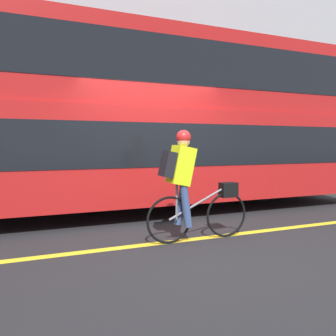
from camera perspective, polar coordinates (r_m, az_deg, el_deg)
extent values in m
plane|color=#232326|center=(4.86, 2.28, -12.79)|extent=(80.00, 80.00, 0.00)
cube|color=yellow|center=(4.92, 1.97, -12.54)|extent=(50.00, 0.14, 0.01)
cube|color=#A8A399|center=(9.63, -10.16, -3.97)|extent=(60.00, 2.19, 0.14)
cube|color=#9E9EA3|center=(11.03, -11.77, 16.70)|extent=(60.00, 0.30, 7.67)
cylinder|color=black|center=(8.48, 15.93, -2.22)|extent=(1.00, 0.30, 1.00)
cube|color=#B21919|center=(6.97, -4.85, 2.27)|extent=(10.11, 2.50, 1.78)
cube|color=black|center=(6.97, -4.86, 4.03)|extent=(9.71, 2.52, 0.78)
cube|color=#B21919|center=(7.12, -4.93, 15.69)|extent=(10.11, 2.40, 1.52)
cube|color=black|center=(7.13, -4.93, 16.29)|extent=(9.71, 2.42, 0.85)
torus|color=black|center=(5.12, 10.13, -8.02)|extent=(0.68, 0.04, 0.68)
torus|color=black|center=(4.70, 0.22, -9.05)|extent=(0.68, 0.04, 0.68)
cylinder|color=slate|center=(4.85, 5.41, -6.02)|extent=(0.95, 0.03, 0.47)
cylinder|color=slate|center=(4.69, 1.51, -5.94)|extent=(0.03, 0.03, 0.50)
cube|color=black|center=(5.07, 10.48, -3.75)|extent=(0.26, 0.16, 0.22)
cube|color=#D8EA19|center=(4.66, 2.26, 0.44)|extent=(0.37, 0.32, 0.58)
cube|color=black|center=(4.58, -0.03, 0.64)|extent=(0.21, 0.26, 0.38)
cylinder|color=#384C7A|center=(4.83, 2.24, -6.28)|extent=(0.21, 0.11, 0.62)
cylinder|color=#384C7A|center=(4.66, 3.14, -6.65)|extent=(0.19, 0.11, 0.61)
sphere|color=tan|center=(4.66, 2.72, 4.82)|extent=(0.19, 0.19, 0.19)
sphere|color=red|center=(4.67, 2.72, 5.34)|extent=(0.21, 0.21, 0.21)
cylinder|color=#59595B|center=(12.77, 22.05, 3.48)|extent=(0.07, 0.07, 2.40)
cube|color=red|center=(12.77, 22.30, 7.83)|extent=(0.36, 0.02, 0.36)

